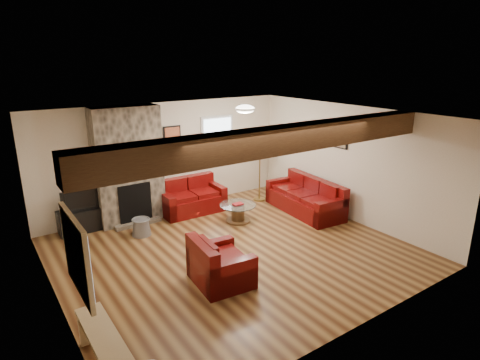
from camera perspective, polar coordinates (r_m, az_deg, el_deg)
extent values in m
plane|color=#4E2A14|center=(7.55, -1.00, -10.11)|extent=(8.00, 8.00, 0.00)
plane|color=white|center=(6.78, -1.11, 9.04)|extent=(8.00, 8.00, 0.00)
plane|color=beige|center=(9.40, -10.39, 3.25)|extent=(8.00, 0.00, 8.00)
plane|color=beige|center=(5.16, 16.29, -8.83)|extent=(8.00, 0.00, 8.00)
plane|color=beige|center=(6.06, -25.56, -5.96)|extent=(0.00, 7.50, 7.50)
plane|color=beige|center=(9.01, 15.07, 2.35)|extent=(0.00, 7.50, 7.50)
cube|color=#361D10|center=(5.83, 5.74, 5.73)|extent=(6.00, 0.36, 0.38)
cube|color=#36322A|center=(8.82, -15.62, 1.99)|extent=(1.40, 0.50, 2.50)
cube|color=black|center=(8.83, -14.66, -3.37)|extent=(0.70, 0.06, 0.90)
cube|color=#36322A|center=(8.93, -14.35, -5.93)|extent=(1.00, 0.25, 0.08)
cylinder|color=#442B16|center=(8.84, -0.30, -5.77)|extent=(0.53, 0.53, 0.04)
cylinder|color=#442B16|center=(8.78, -0.31, -4.81)|extent=(0.28, 0.28, 0.35)
cylinder|color=silver|center=(8.71, -0.31, -3.57)|extent=(0.80, 0.80, 0.02)
cube|color=maroon|center=(8.70, -0.31, -3.43)|extent=(0.22, 0.16, 0.03)
cube|color=black|center=(8.90, -21.46, -5.32)|extent=(0.95, 0.38, 0.48)
imported|color=black|center=(8.74, -21.78, -2.53)|extent=(0.77, 0.10, 0.44)
cylinder|color=#A88A46|center=(10.15, 2.75, -2.73)|extent=(0.30, 0.30, 0.03)
cylinder|color=#A88A46|center=(9.92, 2.81, 1.28)|extent=(0.03, 0.03, 1.51)
cone|color=#FBE4BE|center=(9.74, 2.88, 5.67)|extent=(0.43, 0.43, 0.30)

